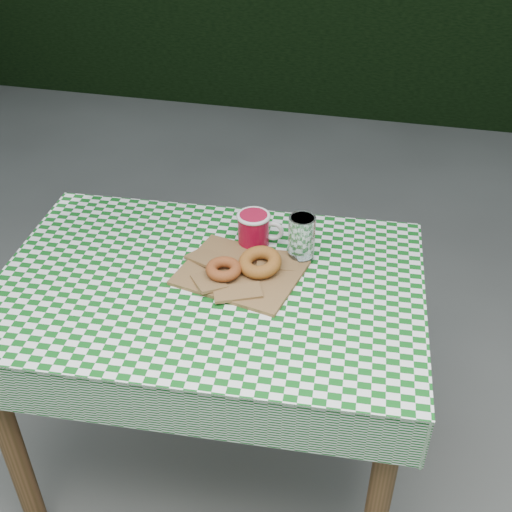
{
  "coord_description": "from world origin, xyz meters",
  "views": [
    {
      "loc": [
        0.59,
        -1.26,
        1.78
      ],
      "look_at": [
        0.27,
        0.08,
        0.79
      ],
      "focal_mm": 44.99,
      "sensor_mm": 36.0,
      "label": 1
    }
  ],
  "objects": [
    {
      "name": "ground",
      "position": [
        0.0,
        0.0,
        0.0
      ],
      "size": [
        60.0,
        60.0,
        0.0
      ],
      "primitive_type": "plane",
      "color": "#4E4D49",
      "rests_on": "ground"
    },
    {
      "name": "table",
      "position": [
        0.17,
        -0.02,
        0.38
      ],
      "size": [
        1.13,
        0.79,
        0.75
      ],
      "primitive_type": "cube",
      "rotation": [
        0.0,
        0.0,
        0.06
      ],
      "color": "#51361B",
      "rests_on": "ground"
    },
    {
      "name": "tablecloth",
      "position": [
        0.17,
        -0.02,
        0.75
      ],
      "size": [
        1.15,
        0.81,
        0.01
      ],
      "primitive_type": "cube",
      "rotation": [
        0.0,
        0.0,
        0.06
      ],
      "color": "#0D5415",
      "rests_on": "table"
    },
    {
      "name": "paper_bag",
      "position": [
        0.24,
        0.03,
        0.76
      ],
      "size": [
        0.34,
        0.3,
        0.02
      ],
      "primitive_type": "cube",
      "rotation": [
        0.0,
        0.0,
        -0.21
      ],
      "color": "brown",
      "rests_on": "tablecloth"
    },
    {
      "name": "bagel_front",
      "position": [
        0.2,
        0.01,
        0.79
      ],
      "size": [
        0.13,
        0.13,
        0.03
      ],
      "primitive_type": "torus",
      "rotation": [
        0.0,
        0.0,
        0.56
      ],
      "color": "#94451E",
      "rests_on": "paper_bag"
    },
    {
      "name": "bagel_back",
      "position": [
        0.29,
        0.05,
        0.79
      ],
      "size": [
        0.16,
        0.16,
        0.04
      ],
      "primitive_type": "torus",
      "rotation": [
        0.0,
        0.0,
        -0.54
      ],
      "color": "#A05221",
      "rests_on": "paper_bag"
    },
    {
      "name": "coffee_mug",
      "position": [
        0.24,
        0.18,
        0.8
      ],
      "size": [
        0.19,
        0.19,
        0.1
      ],
      "primitive_type": null,
      "rotation": [
        0.0,
        0.0,
        0.1
      ],
      "color": "maroon",
      "rests_on": "tablecloth"
    },
    {
      "name": "drinking_glass",
      "position": [
        0.38,
        0.14,
        0.82
      ],
      "size": [
        0.08,
        0.08,
        0.13
      ],
      "primitive_type": "cylinder",
      "rotation": [
        0.0,
        0.0,
        0.15
      ],
      "color": "white",
      "rests_on": "tablecloth"
    }
  ]
}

